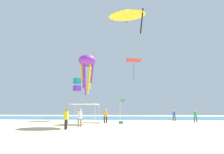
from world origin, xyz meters
TOP-DOWN VIEW (x-y plane):
  - ground at (0.00, 0.00)m, footprint 110.00×110.00m
  - ocean_strip at (0.00, 28.85)m, footprint 110.00×22.43m
  - canopy_tent at (-4.49, 4.91)m, footprint 3.16×3.11m
  - person_near_tent at (-2.28, 7.57)m, footprint 0.43×0.43m
  - person_leftmost at (-4.58, -1.97)m, footprint 0.44×0.50m
  - person_central at (-4.03, 0.82)m, footprint 0.44×0.44m
  - person_rightmost at (9.89, 10.82)m, footprint 0.44×0.40m
  - person_far_shore at (7.50, 13.69)m, footprint 0.45×0.40m
  - banner_flag at (-0.31, 7.77)m, footprint 0.61×0.06m
  - cooler_box at (-0.23, 6.85)m, footprint 0.57×0.37m
  - kite_parafoil_pink at (0.47, 20.62)m, footprint 1.46×3.28m
  - kite_diamond_red at (1.48, 12.03)m, footprint 2.39×2.39m
  - kite_box_teal at (-11.13, 26.93)m, footprint 1.91×1.91m
  - kite_octopus_purple at (-6.47, 15.28)m, footprint 3.11×3.11m
  - kite_delta_yellow at (0.76, 3.47)m, footprint 5.81×5.84m

SIDE VIEW (x-z plane):
  - ground at x=0.00m, z-range -0.10..0.00m
  - ocean_strip at x=0.00m, z-range 0.00..0.03m
  - cooler_box at x=-0.23m, z-range 0.00..0.35m
  - person_rightmost at x=9.89m, z-range 0.14..1.81m
  - person_far_shore at x=7.50m, z-range 0.15..1.85m
  - person_near_tent at x=-2.28m, z-range 0.16..1.98m
  - person_central at x=-4.03m, z-range 0.16..2.01m
  - person_leftmost at x=-4.58m, z-range 0.16..2.02m
  - banner_flag at x=-0.31m, z-range 0.35..3.44m
  - canopy_tent at x=-4.49m, z-range 1.09..3.50m
  - kite_box_teal at x=-11.13m, z-range 5.92..8.77m
  - kite_diamond_red at x=1.48m, z-range 7.48..10.63m
  - kite_octopus_purple at x=-6.47m, z-range 6.32..13.18m
  - kite_delta_yellow at x=0.76m, z-range 11.20..14.95m
  - kite_parafoil_pink at x=0.47m, z-range 19.17..21.25m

